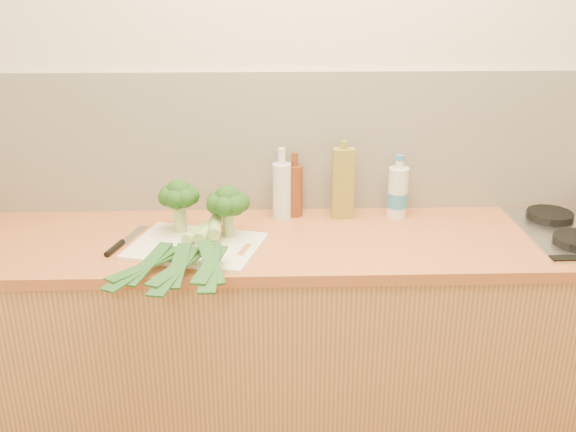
% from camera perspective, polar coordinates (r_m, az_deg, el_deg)
% --- Properties ---
extents(room_shell, '(3.50, 3.50, 3.50)m').
position_cam_1_polar(room_shell, '(2.48, 2.64, 6.55)').
color(room_shell, beige).
rests_on(room_shell, ground).
extents(counter, '(3.20, 0.62, 0.90)m').
position_cam_1_polar(counter, '(2.50, 2.86, -11.35)').
color(counter, tan).
rests_on(counter, ground).
extents(chopping_board, '(0.50, 0.42, 0.01)m').
position_cam_1_polar(chopping_board, '(2.22, -8.19, -2.66)').
color(chopping_board, silver).
rests_on(chopping_board, counter).
extents(broccoli_left, '(0.14, 0.15, 0.19)m').
position_cam_1_polar(broccoli_left, '(2.29, -9.69, 1.74)').
color(broccoli_left, '#94B066').
rests_on(broccoli_left, chopping_board).
extents(broccoli_right, '(0.15, 0.15, 0.19)m').
position_cam_1_polar(broccoli_right, '(2.23, -5.38, 1.21)').
color(broccoli_right, '#94B066').
rests_on(broccoli_right, chopping_board).
extents(leek_front, '(0.33, 0.59, 0.04)m').
position_cam_1_polar(leek_front, '(2.19, -9.31, -2.28)').
color(leek_front, white).
rests_on(leek_front, chopping_board).
extents(leek_mid, '(0.19, 0.62, 0.04)m').
position_cam_1_polar(leek_mid, '(2.13, -8.05, -2.31)').
color(leek_mid, white).
rests_on(leek_mid, chopping_board).
extents(leek_back, '(0.11, 0.67, 0.04)m').
position_cam_1_polar(leek_back, '(2.13, -6.59, -1.74)').
color(leek_back, white).
rests_on(leek_back, chopping_board).
extents(chefs_knife, '(0.10, 0.28, 0.02)m').
position_cam_1_polar(chefs_knife, '(2.28, -14.75, -2.48)').
color(chefs_knife, silver).
rests_on(chefs_knife, counter).
extents(oil_tin, '(0.08, 0.05, 0.30)m').
position_cam_1_polar(oil_tin, '(2.43, 4.90, 2.94)').
color(oil_tin, olive).
rests_on(oil_tin, counter).
extents(glass_bottle, '(0.07, 0.07, 0.27)m').
position_cam_1_polar(glass_bottle, '(2.43, -0.55, 2.38)').
color(glass_bottle, silver).
rests_on(glass_bottle, counter).
extents(amber_bottle, '(0.06, 0.06, 0.25)m').
position_cam_1_polar(amber_bottle, '(2.45, 0.59, 2.38)').
color(amber_bottle, '#602D12').
rests_on(amber_bottle, counter).
extents(water_bottle, '(0.08, 0.08, 0.22)m').
position_cam_1_polar(water_bottle, '(2.48, 9.72, 1.98)').
color(water_bottle, silver).
rests_on(water_bottle, counter).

